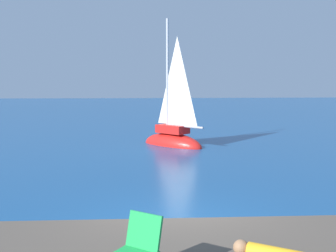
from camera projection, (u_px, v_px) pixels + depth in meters
ground_plane at (176, 230)px, 8.38m from camera, size 160.00×160.00×0.00m
boulder_seaward at (325, 252)px, 7.29m from camera, size 1.82×1.86×0.87m
sailboat_near at (173, 138)px, 19.91m from camera, size 3.39×3.51×6.93m
beach_chair at (138, 245)px, 4.84m from camera, size 0.74×0.76×0.80m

